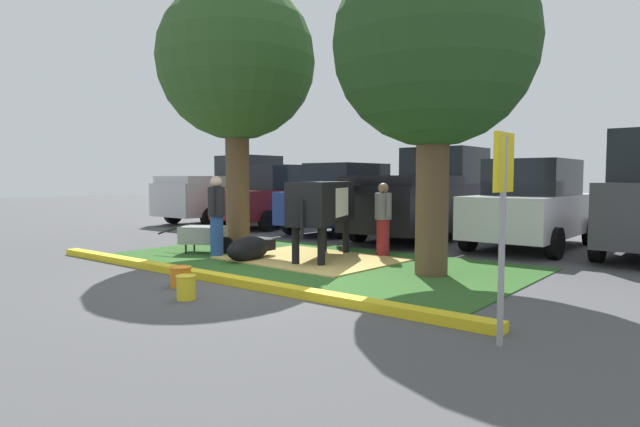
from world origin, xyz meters
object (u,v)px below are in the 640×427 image
object	(u,v)px
parking_sign	(503,196)
pickup_truck_black	(430,196)
wheelbarrow	(204,235)
shade_tree_left	(236,63)
person_visitor_near	(216,214)
sedan_blue	(347,199)
bucket_orange	(181,276)
pickup_truck_maroon	(232,191)
sedan_red	(279,197)
cow_holstein	(324,203)
calf_lying	(249,249)
hatchback_white	(533,205)
person_handler	(383,218)
bucket_yellow	(186,287)
shade_tree_right	(434,47)

from	to	relation	value
parking_sign	pickup_truck_black	size ratio (longest dim) A/B	0.38
wheelbarrow	pickup_truck_black	size ratio (longest dim) A/B	0.28
shade_tree_left	wheelbarrow	xyz separation A→B (m)	(-0.04, -0.92, -3.75)
person_visitor_near	sedan_blue	xyz separation A→B (m)	(-0.82, 5.60, 0.10)
bucket_orange	sedan_blue	world-z (taller)	sedan_blue
person_visitor_near	pickup_truck_maroon	xyz separation A→B (m)	(-6.35, 6.09, 0.23)
bucket_orange	sedan_red	xyz separation A→B (m)	(-5.52, 7.99, 0.83)
pickup_truck_maroon	cow_holstein	bearing A→B (deg)	-30.90
calf_lying	wheelbarrow	distance (m)	1.52
person_visitor_near	hatchback_white	world-z (taller)	hatchback_white
person_handler	pickup_truck_black	size ratio (longest dim) A/B	0.28
pickup_truck_maroon	hatchback_white	xyz separation A→B (m)	(10.84, -0.62, -0.13)
cow_holstein	wheelbarrow	distance (m)	2.75
bucket_orange	pickup_truck_black	bearing A→B (deg)	90.36
bucket_yellow	hatchback_white	world-z (taller)	hatchback_white
bucket_orange	parking_sign	bearing A→B (deg)	2.84
sedan_blue	wheelbarrow	bearing A→B (deg)	-88.17
wheelbarrow	sedan_red	xyz separation A→B (m)	(-3.04, 5.55, 0.60)
shade_tree_right	sedan_red	size ratio (longest dim) A/B	1.22
shade_tree_left	parking_sign	size ratio (longest dim) A/B	2.91
cow_holstein	pickup_truck_maroon	world-z (taller)	pickup_truck_maroon
shade_tree_right	hatchback_white	xyz separation A→B (m)	(0.20, 4.57, -2.71)
bucket_yellow	hatchback_white	size ratio (longest dim) A/B	0.07
pickup_truck_black	pickup_truck_maroon	bearing A→B (deg)	177.46
person_handler	bucket_yellow	distance (m)	4.89
bucket_orange	person_visitor_near	bearing A→B (deg)	129.32
bucket_yellow	pickup_truck_maroon	xyz separation A→B (m)	(-8.91, 8.78, 0.94)
sedan_blue	person_handler	bearing A→B (deg)	-45.37
calf_lying	hatchback_white	bearing A→B (deg)	55.95
bucket_orange	sedan_red	bearing A→B (deg)	124.66
cow_holstein	pickup_truck_black	bearing A→B (deg)	90.34
shade_tree_right	parking_sign	world-z (taller)	shade_tree_right
bucket_orange	hatchback_white	world-z (taller)	hatchback_white
shade_tree_left	parking_sign	bearing A→B (deg)	-23.77
person_handler	parking_sign	distance (m)	5.76
person_visitor_near	sedan_blue	bearing A→B (deg)	98.38
wheelbarrow	parking_sign	bearing A→B (deg)	-17.16
calf_lying	shade_tree_right	bearing A→B (deg)	13.31
calf_lying	bucket_orange	world-z (taller)	calf_lying
sedan_red	bucket_orange	bearing A→B (deg)	-55.34
sedan_blue	parking_sign	bearing A→B (deg)	-46.05
person_visitor_near	sedan_red	xyz separation A→B (m)	(-3.70, 5.76, 0.10)
shade_tree_right	bucket_orange	distance (m)	5.33
person_handler	cow_holstein	bearing A→B (deg)	-128.85
shade_tree_right	sedan_red	world-z (taller)	shade_tree_right
shade_tree_right	pickup_truck_maroon	distance (m)	12.12
sedan_red	sedan_blue	bearing A→B (deg)	-3.10
bucket_yellow	cow_holstein	bearing A→B (deg)	100.99
person_visitor_near	wheelbarrow	world-z (taller)	person_visitor_near
pickup_truck_black	person_handler	bearing A→B (deg)	-77.45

